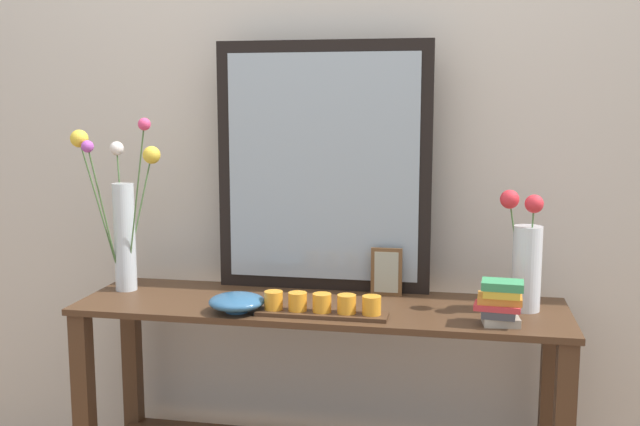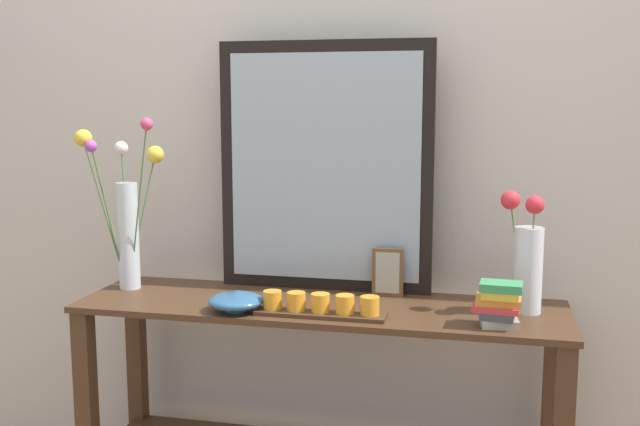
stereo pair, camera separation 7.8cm
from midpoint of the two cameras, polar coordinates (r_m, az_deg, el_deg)
The scene contains 9 objects.
wall_back at distance 2.59m, azimuth 2.52°, elevation 6.91°, with size 6.40×0.08×2.70m, color beige.
console_table at distance 2.44m, azimuth 0.95°, elevation -13.56°, with size 1.53×0.43×0.80m.
mirror_leaning at distance 2.45m, azimuth 1.30°, elevation 3.54°, with size 0.72×0.03×0.83m.
tall_vase_left at distance 2.55m, azimuth -13.86°, elevation -0.01°, with size 0.27×0.21×0.58m.
vase_right at distance 2.30m, azimuth 16.61°, elevation -3.50°, with size 0.13×0.10×0.37m.
candle_tray at distance 2.21m, azimuth 1.06°, elevation -7.22°, with size 0.39×0.09×0.07m.
picture_frame_small at distance 2.42m, azimuth 6.17°, elevation -4.59°, with size 0.10×0.01×0.16m.
decorative_bowl at distance 2.26m, azimuth -5.51°, elevation -6.78°, with size 0.17×0.17×0.06m.
book_stack at distance 2.16m, azimuth 14.67°, elevation -6.82°, with size 0.14×0.11×0.13m.
Camera 2 is at (0.50, -2.20, 1.42)m, focal length 41.46 mm.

